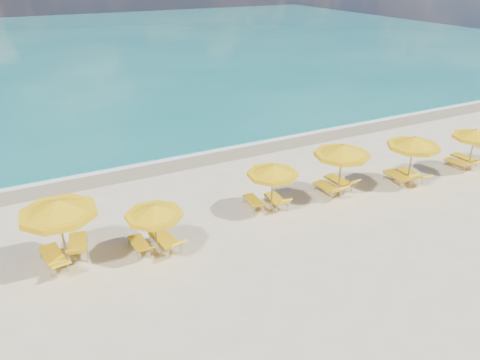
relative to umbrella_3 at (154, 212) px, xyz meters
name	(u,v)px	position (x,y,z in m)	size (l,w,h in m)	color
ground_plane	(257,220)	(4.41, 0.50, -1.77)	(120.00, 120.00, 0.00)	beige
ocean	(67,47)	(4.41, 48.50, -1.77)	(120.00, 80.00, 0.30)	#136F6D
wet_sand_band	(189,159)	(4.41, 7.90, -1.77)	(120.00, 2.60, 0.01)	tan
foam_line	(184,154)	(4.41, 8.70, -1.77)	(120.00, 1.20, 0.03)	white
whitecap_near	(48,125)	(-1.59, 17.50, -1.77)	(14.00, 0.36, 0.05)	white
whitecap_far	(203,80)	(12.41, 24.50, -1.77)	(18.00, 0.30, 0.05)	white
umbrella_2	(58,209)	(-2.99, 0.82, 0.47)	(3.27, 3.27, 2.63)	tan
umbrella_3	(154,212)	(0.00, 0.00, 0.00)	(2.67, 2.67, 2.08)	tan
umbrella_4	(273,171)	(5.36, 0.93, 0.08)	(2.64, 2.64, 2.17)	tan
umbrella_5	(342,151)	(8.82, 0.83, 0.34)	(2.75, 2.75, 2.48)	tan
umbrella_6	(414,143)	(12.49, 0.23, 0.30)	(2.87, 2.87, 2.42)	tan
umbrella_7	(475,134)	(16.52, 0.07, 0.11)	(2.37, 2.37, 2.20)	tan
lounger_2_left	(54,260)	(-3.39, 1.02, -1.53)	(0.90, 2.07, 0.75)	#A5A8AD
lounger_2_right	(79,248)	(-2.50, 1.38, -1.53)	(0.99, 2.01, 0.91)	#A5A8AD
lounger_3_left	(140,247)	(-0.49, 0.49, -1.57)	(0.59, 1.64, 0.69)	#A5A8AD
lounger_3_right	(166,243)	(0.40, 0.22, -1.53)	(0.93, 2.01, 0.88)	#A5A8AD
lounger_4_left	(254,204)	(4.81, 1.51, -1.57)	(0.64, 1.68, 0.65)	#A5A8AD
lounger_4_right	(276,202)	(5.73, 1.17, -1.56)	(0.67, 1.65, 0.79)	#A5A8AD
lounger_5_left	(328,190)	(8.40, 1.05, -1.55)	(0.74, 1.81, 0.82)	#A5A8AD
lounger_5_right	(339,184)	(9.26, 1.34, -1.54)	(0.74, 1.89, 0.86)	#A5A8AD
lounger_6_left	(398,179)	(12.07, 0.46, -1.53)	(0.76, 1.87, 0.91)	#A5A8AD
lounger_6_right	(410,176)	(12.86, 0.44, -1.55)	(0.71, 1.87, 0.72)	#A5A8AD
lounger_7_left	(458,165)	(16.13, 0.40, -1.57)	(0.81, 1.69, 0.70)	#A5A8AD
lounger_7_right	(465,160)	(16.90, 0.60, -1.56)	(0.64, 1.77, 0.73)	#A5A8AD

